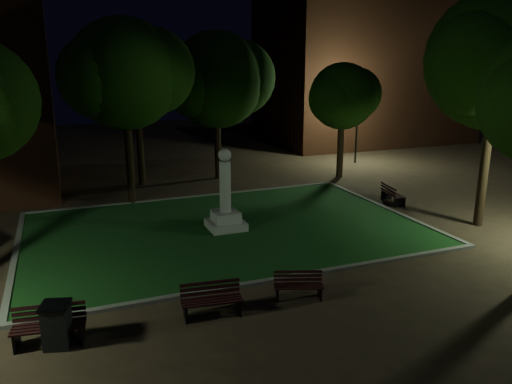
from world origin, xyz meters
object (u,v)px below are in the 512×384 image
trash_bin (57,325)px  bench_west_near (49,327)px  bench_near_left (212,300)px  bench_near_right (298,286)px  monument (226,207)px  bench_right_side (392,195)px

trash_bin → bench_west_near: bearing=129.7°
bench_west_near → bench_near_left: bearing=6.3°
bench_near_right → bench_west_near: bearing=-160.9°
bench_near_right → monument: bearing=110.3°
bench_west_near → bench_right_side: (14.95, 7.05, -0.02)m
bench_near_left → bench_near_right: bearing=7.8°
bench_near_right → bench_right_side: size_ratio=0.87×
bench_near_left → bench_right_side: 13.11m
monument → bench_west_near: size_ratio=1.85×
trash_bin → monument: bearing=45.8°
monument → trash_bin: 9.01m
bench_near_left → bench_near_right: size_ratio=1.13×
bench_near_left → trash_bin: trash_bin is taller
bench_west_near → bench_right_side: 16.53m
bench_near_right → trash_bin: (-6.35, -0.15, 0.20)m
bench_right_side → trash_bin: bearing=127.2°
monument → bench_right_side: (8.49, 0.81, -0.54)m
bench_right_side → monument: bearing=106.4°
bench_near_left → bench_west_near: (-3.96, 0.11, 0.02)m
monument → trash_bin: monument is taller
monument → bench_right_side: 8.55m
bench_near_left → bench_near_right: 2.57m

